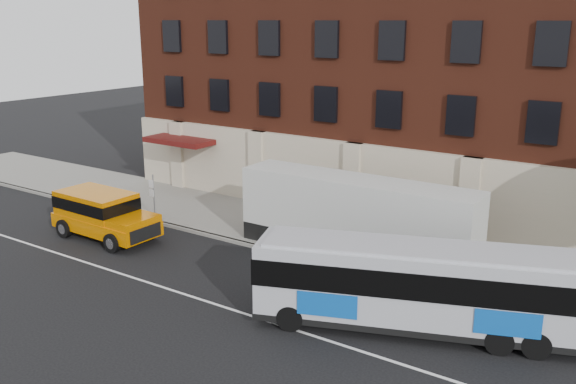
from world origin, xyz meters
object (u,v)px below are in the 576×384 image
Objects in this scene: sign_pole at (153,195)px; city_bus at (420,285)px; yellow_suv at (102,212)px; shipping_container at (356,219)px.

city_bus is at bearing -11.89° from sign_pole.
shipping_container is at bearing 21.55° from yellow_suv.
city_bus reaches higher than sign_pole.
shipping_container reaches higher than sign_pole.
shipping_container reaches higher than yellow_suv.
city_bus is 1.91× the size of yellow_suv.
yellow_suv is 12.11m from shipping_container.
shipping_container is (10.93, 1.41, 0.31)m from sign_pole.
city_bus is (15.82, -3.33, 0.20)m from sign_pole.
yellow_suv is (-16.15, 0.30, -0.39)m from city_bus.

